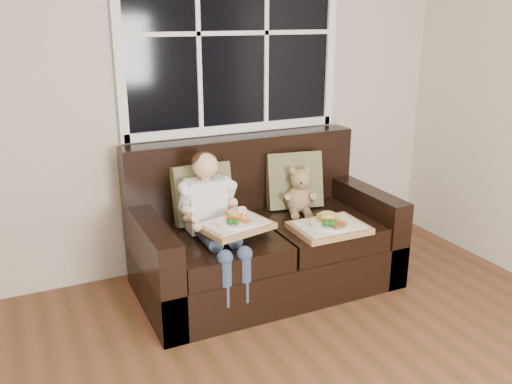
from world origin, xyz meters
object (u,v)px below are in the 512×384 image
teddy_bear (300,194)px  tray_right (329,226)px  tray_left (235,224)px  loveseat (262,239)px  child (211,209)px

teddy_bear → tray_right: bearing=-69.2°
tray_left → tray_right: tray_left is taller
loveseat → child: (-0.40, -0.12, 0.32)m
loveseat → tray_right: 0.50m
loveseat → child: child is taller
tray_right → loveseat: bearing=132.0°
tray_left → tray_right: bearing=-20.2°
teddy_bear → tray_left: 0.69m
tray_left → loveseat: bearing=28.4°
loveseat → tray_left: loveseat is taller
tray_left → child: bearing=106.5°
teddy_bear → tray_left: bearing=-132.7°
loveseat → tray_left: bearing=-138.4°
child → tray_left: size_ratio=1.71×
tray_left → teddy_bear: bearing=13.4°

